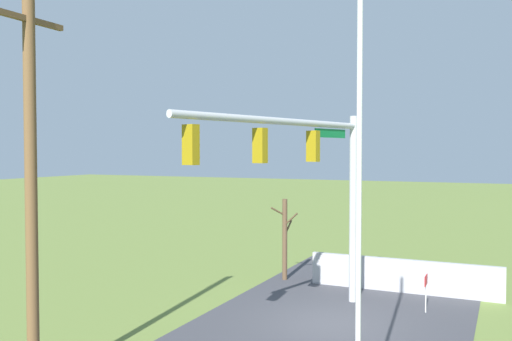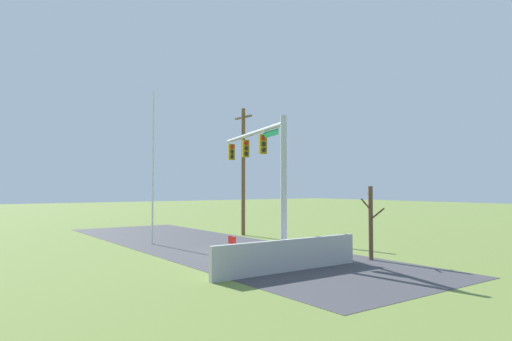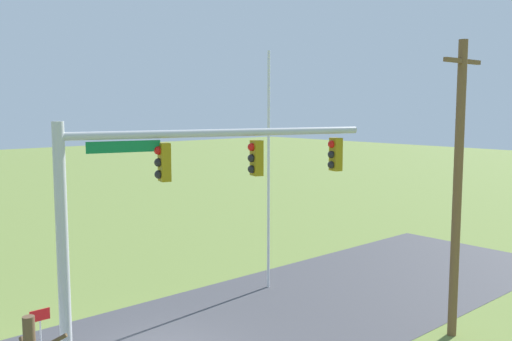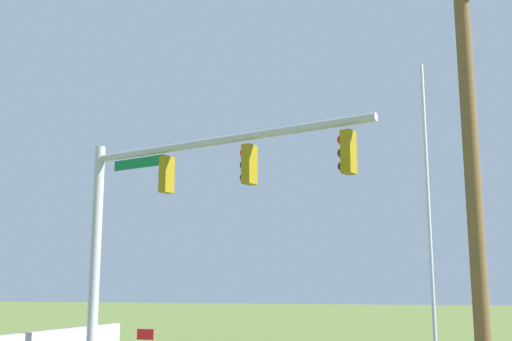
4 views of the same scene
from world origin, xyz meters
The scene contains 5 objects.
road_surface centered at (-4.00, 0.00, 0.01)m, with size 28.00×8.00×0.01m, color #3D3D42.
signal_mast centered at (0.11, 0.73, 4.67)m, with size 8.23×2.41×6.43m.
flagpole centered at (-6.22, -2.36, 4.38)m, with size 0.10×0.10×8.76m, color silver.
utility_pole centered at (-7.20, 4.56, 4.48)m, with size 1.90×0.26×8.63m.
open_sign centered at (2.33, -2.44, 0.91)m, with size 0.56×0.04×1.22m.
Camera 3 is at (7.96, 12.67, 6.76)m, focal length 39.74 mm.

